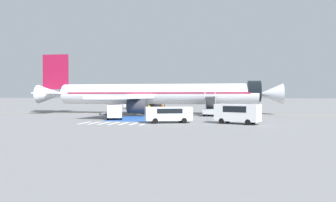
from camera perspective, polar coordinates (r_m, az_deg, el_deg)
The scene contains 20 objects.
ground_plane at distance 56.72m, azimuth -1.82°, elevation -2.26°, with size 600.00×600.00×0.00m, color slate.
apron_leadline_yellow at distance 57.64m, azimuth -1.95°, elevation -2.20°, with size 0.20×78.62×0.01m, color gold.
apron_stand_patch_blue at distance 46.06m, azimuth -5.13°, elevation -3.02°, with size 6.43×11.57×0.01m, color #2856A8.
apron_walkway_bar_0 at distance 39.60m, azimuth -14.31°, elevation -3.71°, with size 0.44×3.60×0.01m, color silver.
apron_walkway_bar_1 at distance 39.11m, azimuth -12.71°, elevation -3.76°, with size 0.44×3.60×0.01m, color silver.
apron_walkway_bar_2 at distance 38.66m, azimuth -11.07°, elevation -3.81°, with size 0.44×3.60×0.01m, color silver.
apron_walkway_bar_3 at distance 38.24m, azimuth -9.39°, elevation -3.86°, with size 0.44×3.60×0.01m, color silver.
apron_walkway_bar_4 at distance 37.85m, azimuth -7.68°, elevation -3.90°, with size 0.44×3.60×0.01m, color silver.
apron_walkway_bar_5 at distance 37.50m, azimuth -5.93°, elevation -3.95°, with size 0.44×3.60×0.01m, color silver.
apron_walkway_bar_6 at distance 37.18m, azimuth -4.15°, elevation -3.99°, with size 0.44×3.60×0.01m, color silver.
airliner at distance 57.69m, azimuth -2.64°, elevation 1.19°, with size 43.90×33.60×10.78m.
boarding_stairs_forward at distance 52.15m, azimuth 7.40°, elevation -1.48°, with size 2.27×5.26×3.90m.
fuel_tanker at distance 78.16m, azimuth -4.08°, elevation -0.14°, with size 9.64×2.80×3.31m.
service_van_0 at distance 37.72m, azimuth 12.00°, elevation -1.91°, with size 5.30×3.66×2.23m.
service_van_1 at distance 44.68m, azimuth -9.28°, elevation -1.64°, with size 3.25×4.78×1.96m.
service_van_2 at distance 38.27m, azimuth 0.08°, elevation -2.14°, with size 5.74×3.63×1.87m.
baggage_cart at distance 54.92m, azimuth -10.57°, elevation -2.12°, with size 3.00×2.59×0.87m.
ground_crew_0 at distance 53.37m, azimuth -3.37°, elevation -1.37°, with size 0.47×0.47×1.77m.
ground_crew_1 at distance 53.27m, azimuth -0.92°, elevation -1.34°, with size 0.49×0.40×1.81m.
traffic_cone_0 at distance 49.02m, azimuth -2.89°, elevation -2.51°, with size 0.41×0.41×0.45m.
Camera 1 is at (11.99, -55.34, 3.25)m, focal length 35.00 mm.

